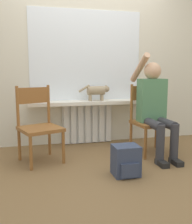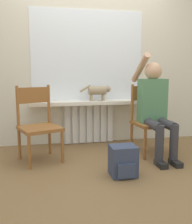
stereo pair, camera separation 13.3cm
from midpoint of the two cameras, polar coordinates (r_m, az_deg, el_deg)
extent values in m
plane|color=brown|center=(2.94, 3.78, -12.53)|extent=(12.00, 12.00, 0.00)
cube|color=beige|center=(3.95, -0.88, 12.90)|extent=(7.00, 0.06, 2.70)
cube|color=silver|center=(3.95, -0.67, -2.41)|extent=(0.75, 0.05, 0.60)
cube|color=silver|center=(3.86, -5.24, -2.71)|extent=(0.08, 0.03, 0.58)
cube|color=silver|center=(3.87, -3.66, -2.65)|extent=(0.08, 0.03, 0.58)
cube|color=silver|center=(3.89, -2.10, -2.59)|extent=(0.08, 0.03, 0.58)
cube|color=silver|center=(3.91, -0.54, -2.53)|extent=(0.08, 0.03, 0.58)
cube|color=silver|center=(3.93, 0.99, -2.47)|extent=(0.08, 0.03, 0.58)
cube|color=silver|center=(3.95, 2.51, -2.41)|extent=(0.08, 0.03, 0.58)
cube|color=silver|center=(3.98, 4.01, -2.34)|extent=(0.08, 0.03, 0.58)
cube|color=white|center=(3.79, -0.35, 2.10)|extent=(1.71, 0.30, 0.05)
cube|color=white|center=(3.91, -0.78, 12.17)|extent=(1.64, 0.01, 1.29)
cube|color=brown|center=(3.17, -10.95, -3.54)|extent=(0.57, 0.57, 0.04)
cylinder|color=brown|center=(2.98, -13.05, -8.60)|extent=(0.04, 0.04, 0.38)
cylinder|color=brown|center=(3.12, -6.12, -7.62)|extent=(0.04, 0.04, 0.38)
cylinder|color=brown|center=(3.34, -15.23, -6.77)|extent=(0.04, 0.04, 0.38)
cylinder|color=brown|center=(3.46, -8.95, -5.99)|extent=(0.04, 0.04, 0.38)
cylinder|color=brown|center=(3.25, -15.57, 1.27)|extent=(0.04, 0.04, 0.48)
cylinder|color=brown|center=(3.38, -9.14, 1.76)|extent=(0.04, 0.04, 0.48)
cube|color=brown|center=(3.29, -12.36, 3.60)|extent=(0.38, 0.16, 0.19)
cube|color=brown|center=(3.48, 13.19, -2.49)|extent=(0.48, 0.48, 0.04)
cylinder|color=brown|center=(3.27, 11.79, -6.97)|extent=(0.04, 0.04, 0.38)
cylinder|color=brown|center=(3.47, 17.54, -6.27)|extent=(0.04, 0.04, 0.38)
cylinder|color=brown|center=(3.61, 8.78, -5.39)|extent=(0.04, 0.04, 0.38)
cylinder|color=brown|center=(3.79, 14.18, -4.86)|extent=(0.04, 0.04, 0.38)
cylinder|color=brown|center=(3.52, 8.96, 2.06)|extent=(0.04, 0.04, 0.48)
cylinder|color=brown|center=(3.71, 14.45, 2.22)|extent=(0.04, 0.04, 0.48)
cube|color=brown|center=(3.60, 11.84, 4.05)|extent=(0.40, 0.06, 0.19)
cylinder|color=#333338|center=(3.26, 13.24, -2.60)|extent=(0.11, 0.44, 0.11)
cylinder|color=#333338|center=(3.34, 16.05, -2.44)|extent=(0.11, 0.44, 0.11)
cylinder|color=#333338|center=(3.12, 14.82, -7.03)|extent=(0.10, 0.10, 0.47)
cylinder|color=#333338|center=(3.20, 17.73, -6.75)|extent=(0.10, 0.10, 0.47)
cube|color=black|center=(3.13, 15.17, -10.93)|extent=(0.09, 0.20, 0.06)
cube|color=black|center=(3.21, 18.09, -10.54)|extent=(0.09, 0.20, 0.06)
cube|color=#4C7F56|center=(3.46, 13.21, 2.43)|extent=(0.34, 0.20, 0.56)
sphere|color=tan|center=(3.44, 13.44, 8.68)|extent=(0.22, 0.22, 0.22)
cylinder|color=tan|center=(3.52, 10.72, 9.39)|extent=(0.08, 0.50, 0.38)
cylinder|color=#4C7F56|center=(3.49, 15.75, 1.93)|extent=(0.08, 0.08, 0.45)
cylinder|color=#9E896B|center=(3.78, 1.28, 4.71)|extent=(0.25, 0.12, 0.12)
sphere|color=#9E896B|center=(3.82, 3.53, 5.01)|extent=(0.09, 0.09, 0.09)
cone|color=#9E896B|center=(3.79, 3.63, 5.63)|extent=(0.03, 0.03, 0.03)
cone|color=#9E896B|center=(3.84, 3.44, 5.67)|extent=(0.03, 0.03, 0.03)
cylinder|color=#9E896B|center=(3.78, 2.67, 3.11)|extent=(0.03, 0.03, 0.09)
cylinder|color=#9E896B|center=(3.84, 2.44, 3.20)|extent=(0.03, 0.03, 0.09)
cylinder|color=#9E896B|center=(3.74, 0.07, 3.06)|extent=(0.03, 0.03, 0.09)
cylinder|color=#9E896B|center=(3.80, -0.12, 3.15)|extent=(0.03, 0.03, 0.09)
cylinder|color=#9E896B|center=(3.74, -1.33, 5.14)|extent=(0.17, 0.03, 0.11)
cube|color=#333D56|center=(2.77, 7.30, -10.47)|extent=(0.27, 0.22, 0.32)
cube|color=#333D56|center=(2.68, 8.17, -12.61)|extent=(0.19, 0.03, 0.14)
camera|label=1|loc=(0.07, -88.87, 0.18)|focal=42.00mm
camera|label=2|loc=(0.07, 91.13, -0.18)|focal=42.00mm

